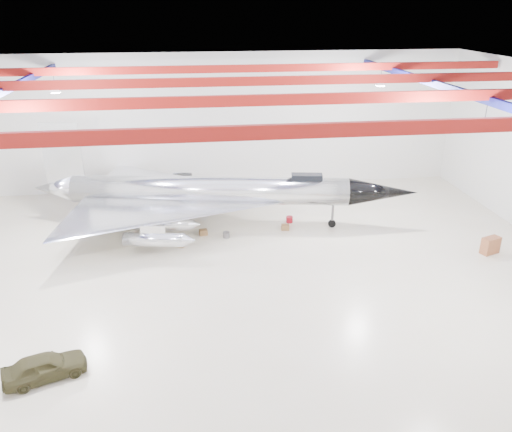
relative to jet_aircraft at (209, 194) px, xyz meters
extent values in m
plane|color=beige|center=(1.16, -6.93, -2.36)|extent=(40.00, 40.00, 0.00)
plane|color=silver|center=(1.16, 8.07, 3.14)|extent=(40.00, 0.00, 40.00)
plane|color=#0A0F38|center=(1.16, -6.93, 8.64)|extent=(40.00, 40.00, 0.00)
cube|color=maroon|center=(1.16, -15.93, 8.04)|extent=(39.50, 0.25, 0.50)
cube|color=maroon|center=(1.16, -9.93, 8.04)|extent=(39.50, 0.25, 0.50)
cube|color=maroon|center=(1.16, -3.93, 8.04)|extent=(39.50, 0.25, 0.50)
cube|color=maroon|center=(1.16, 2.07, 8.04)|extent=(39.50, 0.25, 0.50)
cube|color=#0E1154|center=(13.16, -6.93, 7.74)|extent=(0.25, 29.50, 0.40)
cube|color=silver|center=(11.16, -12.93, 7.34)|extent=(0.55, 0.55, 0.25)
cube|color=silver|center=(-8.84, -0.93, 7.34)|extent=(0.55, 0.55, 0.25)
cube|color=silver|center=(11.16, -0.93, 7.34)|extent=(0.55, 0.55, 0.25)
cylinder|color=silver|center=(0.05, -0.01, 0.27)|extent=(18.86, 5.05, 1.88)
cone|color=black|center=(11.64, -2.01, 0.27)|extent=(4.95, 2.65, 1.88)
cone|color=silver|center=(-10.61, 1.83, 0.27)|extent=(3.10, 2.33, 1.88)
cube|color=silver|center=(-9.68, 1.67, 2.72)|extent=(2.61, 0.56, 4.23)
cube|color=black|center=(6.54, -1.13, 1.26)|extent=(2.17, 1.09, 0.47)
cylinder|color=silver|center=(-3.61, -4.63, -1.04)|extent=(3.67, 1.44, 0.85)
cylinder|color=silver|center=(-3.21, -2.31, -1.04)|extent=(3.67, 1.44, 0.85)
cylinder|color=silver|center=(-2.25, 3.25, -1.04)|extent=(3.67, 1.44, 0.85)
cylinder|color=silver|center=(-1.85, 5.57, -1.04)|extent=(3.67, 1.44, 0.85)
cylinder|color=#59595B|center=(8.39, -1.45, -1.51)|extent=(0.17, 0.17, 1.69)
cylinder|color=black|center=(8.39, -1.45, -2.10)|extent=(0.55, 0.29, 0.53)
cylinder|color=#59595B|center=(-4.06, -1.69, -1.51)|extent=(0.17, 0.17, 1.69)
cylinder|color=black|center=(-4.06, -1.69, -2.10)|extent=(0.55, 0.29, 0.53)
cylinder|color=#59595B|center=(-3.26, 2.95, -1.51)|extent=(0.17, 0.17, 1.69)
cylinder|color=black|center=(-3.26, 2.95, -2.10)|extent=(0.55, 0.29, 0.53)
imported|color=#3A361D|center=(-7.57, -14.69, -1.80)|extent=(3.57, 2.36, 1.13)
cube|color=brown|center=(17.08, -6.63, -1.83)|extent=(1.29, 0.94, 1.07)
cube|color=olive|center=(-2.07, -3.13, -2.20)|extent=(0.57, 0.52, 0.32)
cube|color=maroon|center=(-3.04, 1.66, -2.22)|extent=(0.51, 0.47, 0.29)
cylinder|color=#59595B|center=(0.95, -2.16, -2.16)|extent=(0.45, 0.45, 0.40)
cube|color=olive|center=(5.08, -1.46, -2.17)|extent=(0.59, 0.50, 0.38)
cube|color=#59595B|center=(-5.85, 1.71, -2.22)|extent=(0.49, 0.44, 0.28)
cylinder|color=maroon|center=(5.62, -0.22, -2.15)|extent=(0.59, 0.59, 0.43)
cube|color=olive|center=(-0.55, -1.51, -2.17)|extent=(0.59, 0.50, 0.37)
camera|label=1|loc=(-1.14, -32.23, 11.99)|focal=35.00mm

